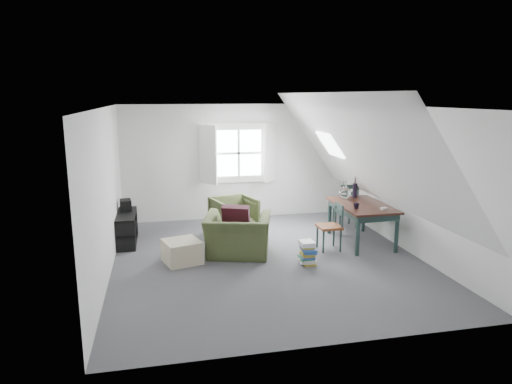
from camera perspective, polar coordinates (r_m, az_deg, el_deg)
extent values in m
plane|color=#4A4A4F|center=(7.69, 1.43, -8.39)|extent=(5.50, 5.50, 0.00)
plane|color=white|center=(7.21, 1.54, 10.56)|extent=(5.50, 5.50, 0.00)
plane|color=silver|center=(10.01, -2.22, 3.77)|extent=(5.00, 0.00, 5.00)
plane|color=silver|center=(4.80, 9.24, -5.47)|extent=(5.00, 0.00, 5.00)
plane|color=silver|center=(7.20, -18.25, -0.07)|extent=(0.00, 5.50, 5.50)
plane|color=silver|center=(8.29, 18.52, 1.44)|extent=(0.00, 5.50, 5.50)
plane|color=white|center=(7.07, -10.84, 4.43)|extent=(3.19, 5.50, 4.48)
plane|color=white|center=(7.78, 12.72, 5.02)|extent=(3.19, 5.50, 4.48)
cube|color=white|center=(9.96, -2.21, 4.89)|extent=(1.30, 0.04, 1.30)
cube|color=white|center=(9.71, -6.02, 4.65)|extent=(0.35, 0.35, 1.25)
cube|color=white|center=(9.95, 1.82, 4.88)|extent=(0.35, 0.35, 1.25)
cube|color=white|center=(9.95, -2.20, 4.88)|extent=(1.00, 0.02, 1.00)
cube|color=white|center=(9.93, -2.18, 4.87)|extent=(1.08, 0.04, 0.05)
cube|color=white|center=(9.93, -2.18, 4.87)|extent=(0.05, 0.04, 1.08)
cube|color=white|center=(8.97, 9.24, 5.86)|extent=(0.35, 0.75, 0.47)
imported|color=#3D4726|center=(7.89, -2.26, -7.86)|extent=(1.29, 1.20, 0.70)
imported|color=#3D4726|center=(9.10, -2.76, -5.14)|extent=(0.97, 0.99, 0.73)
cube|color=#3A0F1B|center=(7.85, -2.49, -3.28)|extent=(0.53, 0.42, 0.48)
cube|color=#BDB191|center=(7.60, -9.23, -7.35)|extent=(0.68, 0.68, 0.37)
cube|color=black|center=(8.56, 13.10, -1.61)|extent=(0.88, 1.46, 0.04)
cube|color=#1F3531|center=(8.58, 13.07, -2.12)|extent=(0.78, 1.36, 0.12)
cylinder|color=#1F3531|center=(7.94, 12.60, -5.40)|extent=(0.07, 0.07, 0.69)
cylinder|color=#1F3531|center=(8.26, 17.17, -4.97)|extent=(0.07, 0.07, 0.69)
cylinder|color=#1F3531|center=(9.09, 9.19, -3.04)|extent=(0.07, 0.07, 0.69)
cylinder|color=#1F3531|center=(9.37, 13.31, -2.75)|extent=(0.07, 0.07, 0.69)
sphere|color=silver|center=(8.87, 11.04, -0.07)|extent=(0.24, 0.24, 0.24)
cylinder|color=silver|center=(8.84, 11.08, 0.88)|extent=(0.08, 0.08, 0.13)
cylinder|color=black|center=(9.06, 12.25, 0.19)|extent=(0.09, 0.09, 0.28)
cylinder|color=#3F2D1E|center=(9.00, 12.34, 2.10)|extent=(0.03, 0.06, 0.50)
cylinder|color=#3F2D1E|center=(9.02, 12.41, 2.12)|extent=(0.05, 0.07, 0.50)
cylinder|color=#3F2D1E|center=(8.99, 12.30, 2.09)|extent=(0.06, 0.08, 0.50)
imported|color=black|center=(8.19, 12.40, -2.05)|extent=(0.13, 0.13, 0.10)
cube|color=white|center=(8.25, 15.69, -1.99)|extent=(0.12, 0.09, 0.04)
cube|color=brown|center=(9.57, 11.09, -1.58)|extent=(0.44, 0.44, 0.05)
cylinder|color=#1F3531|center=(9.86, 11.58, -2.68)|extent=(0.04, 0.04, 0.45)
cylinder|color=#1F3531|center=(9.55, 12.43, -3.20)|extent=(0.04, 0.04, 0.45)
cylinder|color=#1F3531|center=(9.72, 9.66, -2.81)|extent=(0.04, 0.04, 0.45)
cylinder|color=#1F3531|center=(9.41, 10.46, -3.34)|extent=(0.04, 0.04, 0.45)
cylinder|color=#1F3531|center=(9.42, 12.61, -0.44)|extent=(0.04, 0.04, 0.47)
cylinder|color=#1F3531|center=(9.28, 10.62, -0.54)|extent=(0.04, 0.04, 0.47)
cube|color=#1F3531|center=(9.31, 11.67, 0.64)|extent=(0.35, 0.03, 0.08)
cube|color=#1F3531|center=(9.33, 11.64, -0.18)|extent=(0.35, 0.03, 0.06)
cube|color=brown|center=(8.14, 9.13, -4.31)|extent=(0.39, 0.39, 0.05)
cylinder|color=#1F3531|center=(8.29, 7.67, -5.53)|extent=(0.03, 0.03, 0.40)
cylinder|color=#1F3531|center=(8.40, 9.70, -5.37)|extent=(0.03, 0.03, 0.40)
cylinder|color=#1F3531|center=(8.00, 8.43, -6.19)|extent=(0.03, 0.03, 0.40)
cylinder|color=#1F3531|center=(8.12, 10.53, -6.01)|extent=(0.03, 0.03, 0.40)
cylinder|color=#1F3531|center=(8.29, 9.92, -2.57)|extent=(0.03, 0.03, 0.42)
cylinder|color=#1F3531|center=(8.01, 10.76, -3.12)|extent=(0.03, 0.03, 0.42)
cube|color=#1F3531|center=(8.11, 10.38, -1.70)|extent=(0.03, 0.32, 0.07)
cube|color=#1F3531|center=(8.13, 10.35, -2.52)|extent=(0.03, 0.32, 0.06)
cube|color=black|center=(8.85, -15.84, -6.02)|extent=(0.36, 1.09, 0.03)
cube|color=black|center=(8.77, -15.93, -4.40)|extent=(0.36, 1.09, 0.03)
cube|color=black|center=(8.70, -16.04, -2.67)|extent=(0.36, 1.09, 0.03)
cube|color=black|center=(8.26, -16.16, -5.43)|extent=(0.36, 0.03, 0.55)
cube|color=black|center=(9.29, -15.73, -3.49)|extent=(0.36, 0.03, 0.55)
cube|color=#264C99|center=(8.51, -16.00, -6.03)|extent=(0.16, 0.18, 0.20)
cube|color=red|center=(8.90, -15.84, -5.22)|extent=(0.16, 0.22, 0.20)
cube|color=white|center=(8.57, -16.05, -4.04)|extent=(0.16, 0.20, 0.18)
cube|color=black|center=(8.92, -15.98, -1.61)|extent=(0.23, 0.30, 0.22)
cube|color=#B29933|center=(7.53, 6.54, -8.80)|extent=(0.20, 0.27, 0.03)
cube|color=white|center=(7.52, 6.31, -8.55)|extent=(0.26, 0.29, 0.03)
cube|color=white|center=(7.51, 6.63, -8.34)|extent=(0.22, 0.29, 0.03)
cube|color=#337F4C|center=(7.48, 6.26, -8.14)|extent=(0.22, 0.27, 0.03)
cube|color=#264C99|center=(7.46, 6.48, -8.00)|extent=(0.23, 0.30, 0.02)
cube|color=#B29933|center=(7.48, 6.42, -7.77)|extent=(0.20, 0.27, 0.02)
cube|color=#B29933|center=(7.48, 6.43, -7.52)|extent=(0.23, 0.29, 0.03)
cube|color=#264C99|center=(7.44, 6.70, -7.35)|extent=(0.23, 0.30, 0.04)
cube|color=#264C99|center=(7.43, 6.56, -7.12)|extent=(0.24, 0.29, 0.03)
cube|color=#B29933|center=(7.46, 6.40, -6.76)|extent=(0.22, 0.27, 0.03)
cube|color=white|center=(7.44, 6.34, -6.52)|extent=(0.22, 0.25, 0.04)
cube|color=white|center=(7.43, 6.37, -6.24)|extent=(0.22, 0.26, 0.03)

